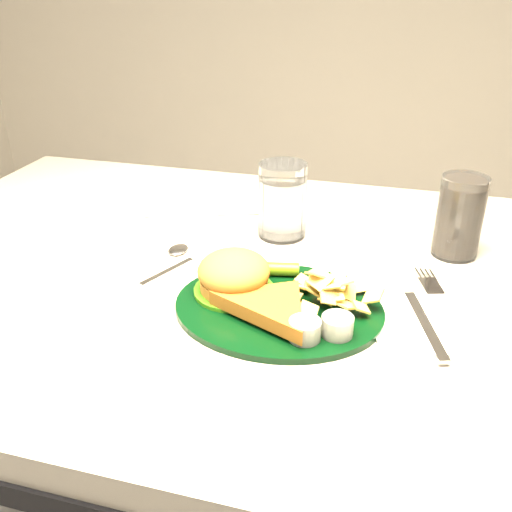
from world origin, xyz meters
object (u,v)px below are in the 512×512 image
Objects in this scene: dinner_plate at (279,290)px; water_glass at (282,201)px; cola_glass at (460,217)px; fork_napkin at (425,320)px; table at (247,453)px.

dinner_plate is 0.23m from water_glass.
cola_glass is 0.22m from fork_napkin.
fork_napkin is at bearing -100.86° from cola_glass.
cola_glass is (0.27, 0.00, 0.00)m from water_glass.
dinner_plate reaches higher than table.
fork_napkin is (0.23, -0.21, -0.05)m from water_glass.
dinner_plate reaches higher than fork_napkin.
water_glass is at bearing 78.33° from table.
fork_napkin is (-0.04, -0.21, -0.06)m from cola_glass.
table is 9.59× the size of cola_glass.
cola_glass is 0.65× the size of fork_napkin.
dinner_plate is 1.40× the size of fork_napkin.
water_glass is 0.97× the size of cola_glass.
water_glass is at bearing 120.83° from fork_napkin.
table is 0.45m from water_glass.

